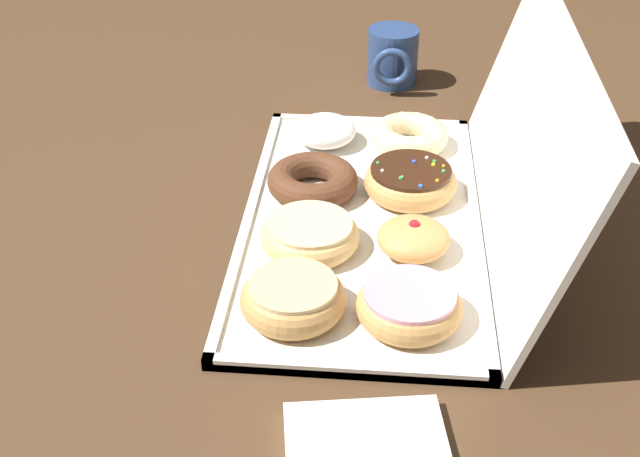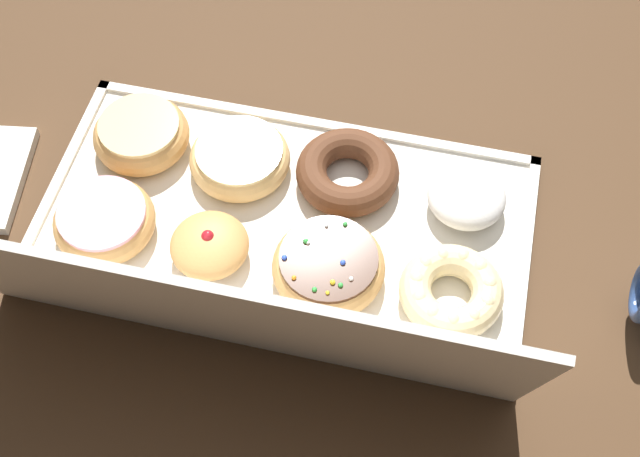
# 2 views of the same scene
# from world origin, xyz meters

# --- Properties ---
(ground_plane) EXTENTS (3.00, 3.00, 0.00)m
(ground_plane) POSITION_xyz_m (0.00, 0.00, 0.00)
(ground_plane) COLOR #4C331E
(donut_box) EXTENTS (0.55, 0.30, 0.01)m
(donut_box) POSITION_xyz_m (0.00, 0.00, 0.01)
(donut_box) COLOR silver
(donut_box) RESTS_ON ground
(box_lid_open) EXTENTS (0.55, 0.08, 0.26)m
(box_lid_open) POSITION_xyz_m (0.00, 0.19, 0.13)
(box_lid_open) COLOR silver
(box_lid_open) RESTS_ON ground
(powdered_filled_donut_0) EXTENTS (0.09, 0.09, 0.04)m
(powdered_filled_donut_0) POSITION_xyz_m (-0.20, -0.06, 0.03)
(powdered_filled_donut_0) COLOR white
(powdered_filled_donut_0) RESTS_ON donut_box
(chocolate_cake_ring_donut_1) EXTENTS (0.12, 0.12, 0.04)m
(chocolate_cake_ring_donut_1) POSITION_xyz_m (-0.06, -0.07, 0.03)
(chocolate_cake_ring_donut_1) COLOR #59331E
(chocolate_cake_ring_donut_1) RESTS_ON donut_box
(glazed_ring_donut_2) EXTENTS (0.12, 0.12, 0.04)m
(glazed_ring_donut_2) POSITION_xyz_m (0.07, -0.06, 0.03)
(glazed_ring_donut_2) COLOR #E5B770
(glazed_ring_donut_2) RESTS_ON donut_box
(glazed_ring_donut_3) EXTENTS (0.11, 0.11, 0.04)m
(glazed_ring_donut_3) POSITION_xyz_m (0.19, -0.06, 0.03)
(glazed_ring_donut_3) COLOR tan
(glazed_ring_donut_3) RESTS_ON donut_box
(cruller_donut_4) EXTENTS (0.11, 0.11, 0.04)m
(cruller_donut_4) POSITION_xyz_m (-0.20, 0.06, 0.03)
(cruller_donut_4) COLOR beige
(cruller_donut_4) RESTS_ON donut_box
(sprinkle_donut_5) EXTENTS (0.12, 0.12, 0.04)m
(sprinkle_donut_5) POSITION_xyz_m (-0.06, 0.06, 0.03)
(sprinkle_donut_5) COLOR tan
(sprinkle_donut_5) RESTS_ON donut_box
(jelly_filled_donut_6) EXTENTS (0.09, 0.09, 0.05)m
(jelly_filled_donut_6) POSITION_xyz_m (0.07, 0.06, 0.03)
(jelly_filled_donut_6) COLOR tan
(jelly_filled_donut_6) RESTS_ON donut_box
(pink_frosted_donut_7) EXTENTS (0.11, 0.11, 0.04)m
(pink_frosted_donut_7) POSITION_xyz_m (0.19, 0.06, 0.03)
(pink_frosted_donut_7) COLOR tan
(pink_frosted_donut_7) RESTS_ON donut_box
(coffee_mug) EXTENTS (0.10, 0.08, 0.09)m
(coffee_mug) POSITION_xyz_m (-0.44, 0.03, 0.05)
(coffee_mug) COLOR navy
(coffee_mug) RESTS_ON ground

